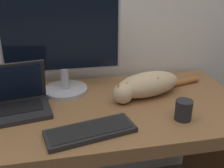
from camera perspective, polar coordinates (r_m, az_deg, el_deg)
desk at (r=1.30m, az=-6.72°, el=-11.19°), size 1.58×0.68×0.77m
monitor at (r=1.29m, az=-10.85°, el=9.07°), size 0.57×0.22×0.50m
laptop at (r=1.23m, az=-21.70°, el=-3.88°), size 0.38×0.27×0.22m
external_keyboard at (r=1.02m, az=-4.71°, el=-10.19°), size 0.36×0.20×0.02m
cat at (r=1.30m, az=7.51°, el=-0.11°), size 0.52×0.24×0.12m
coffee_mug at (r=1.14m, az=15.31°, el=-5.50°), size 0.07×0.07×0.09m
small_toy at (r=1.39m, az=3.69°, el=-0.03°), size 0.05×0.05×0.05m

